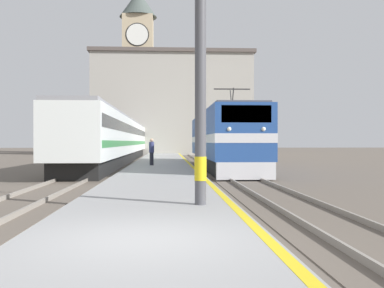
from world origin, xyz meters
name	(u,v)px	position (x,y,z in m)	size (l,w,h in m)	color
ground_plane	(162,164)	(0.00, 30.00, 0.00)	(200.00, 200.00, 0.00)	#60564C
platform	(162,165)	(0.00, 25.00, 0.14)	(4.28, 140.00, 0.28)	#999999
rail_track_near	(217,167)	(4.02, 25.00, 0.03)	(2.84, 140.00, 0.16)	#60564C
rail_track_far	(106,167)	(-4.00, 25.00, 0.03)	(2.83, 140.00, 0.16)	#60564C
locomotive_train	(222,140)	(4.02, 22.24, 1.97)	(2.92, 18.47, 4.82)	black
passenger_train	(120,139)	(-4.00, 34.51, 2.09)	(2.92, 43.74, 3.87)	black
catenary_mast	(205,59)	(1.32, 3.87, 3.92)	(3.11, 0.30, 7.32)	#4C4C51
person_on_platform	(152,151)	(-0.64, 22.63, 1.22)	(0.34, 0.34, 1.79)	#23232D
clock_tower	(138,66)	(-4.10, 63.66, 13.72)	(5.82, 5.82, 25.61)	tan
station_building	(172,104)	(1.15, 55.65, 7.20)	(22.46, 7.11, 14.34)	#A8A399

